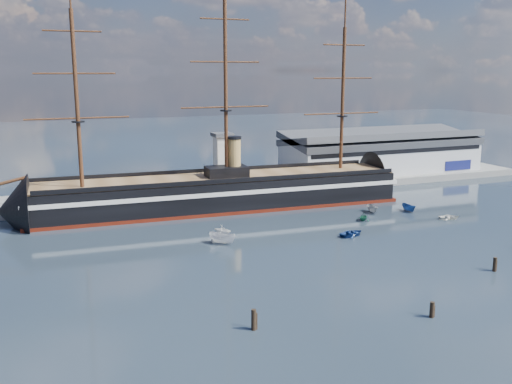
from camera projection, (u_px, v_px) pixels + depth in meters
name	position (u px, v px, depth m)	size (l,w,h in m)	color
ground	(260.00, 227.00, 122.91)	(600.00, 600.00, 0.00)	#1C2530
quay	(243.00, 192.00, 159.20)	(180.00, 18.00, 2.00)	slate
warehouse	(381.00, 152.00, 178.93)	(63.00, 21.00, 11.60)	#B7BABC
quay_tower	(223.00, 160.00, 151.86)	(5.00, 5.00, 15.00)	silver
warship	(212.00, 193.00, 138.63)	(113.32, 21.32, 53.94)	black
motorboat_a	(222.00, 244.00, 111.06)	(6.90, 2.53, 2.76)	white
motorboat_b	(352.00, 236.00, 116.49)	(3.50, 1.40, 1.63)	navy
motorboat_c	(372.00, 213.00, 135.43)	(5.58, 2.05, 2.23)	gray
motorboat_d	(223.00, 235.00, 117.44)	(6.15, 2.67, 2.26)	white
motorboat_e	(449.00, 219.00, 129.63)	(2.96, 1.19, 1.38)	silver
motorboat_f	(409.00, 211.00, 136.67)	(5.57, 2.04, 2.23)	navy
motorboat_g	(363.00, 221.00, 128.33)	(5.44, 2.36, 1.99)	#0F4630
piling_near_left	(254.00, 330.00, 74.22)	(0.64, 0.64, 3.56)	black
piling_near_mid	(431.00, 317.00, 77.98)	(0.64, 0.64, 2.96)	black
piling_near_right	(494.00, 271.00, 95.98)	(0.64, 0.64, 3.12)	black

